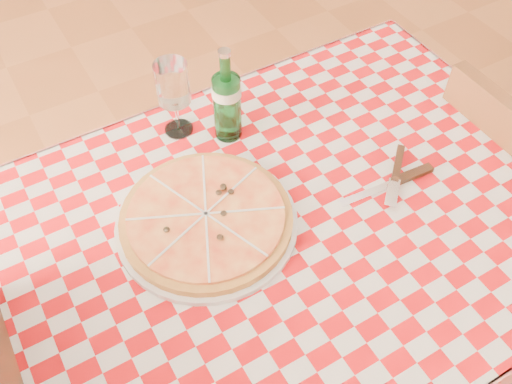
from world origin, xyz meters
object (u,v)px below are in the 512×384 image
dining_table (278,254)px  wine_glass (175,99)px  pizza_plate (206,218)px  chair_near (498,201)px  water_bottle (227,95)px

dining_table → wine_glass: size_ratio=6.40×
dining_table → wine_glass: wine_glass is taller
dining_table → pizza_plate: (-0.12, 0.08, 0.12)m
dining_table → chair_near: chair_near is taller
dining_table → pizza_plate: 0.19m
pizza_plate → water_bottle: (0.16, 0.21, 0.09)m
pizza_plate → dining_table: bearing=-32.1°
chair_near → pizza_plate: chair_near is taller
pizza_plate → wine_glass: (0.07, 0.28, 0.07)m
dining_table → chair_near: bearing=-5.5°
wine_glass → water_bottle: bearing=-36.2°
dining_table → water_bottle: bearing=82.4°
chair_near → water_bottle: 0.81m
chair_near → wine_glass: wine_glass is taller
pizza_plate → wine_glass: 0.29m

